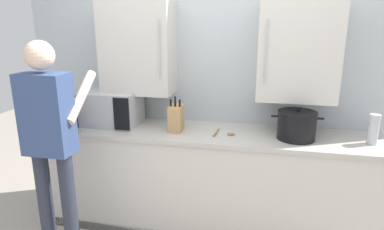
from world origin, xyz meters
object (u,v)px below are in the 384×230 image
(wooden_spoon, at_px, (224,133))
(person_figure, at_px, (50,138))
(thermos_flask, at_px, (373,129))
(microwave_oven, at_px, (108,108))
(stock_pot, at_px, (297,125))
(knife_block, at_px, (176,118))

(wooden_spoon, relative_size, person_figure, 0.11)
(thermos_flask, bearing_deg, person_figure, -164.50)
(microwave_oven, bearing_deg, stock_pot, -2.39)
(thermos_flask, bearing_deg, knife_block, -179.74)
(thermos_flask, bearing_deg, microwave_oven, 178.17)
(microwave_oven, relative_size, knife_block, 2.35)
(stock_pot, distance_m, person_figure, 1.87)
(microwave_oven, relative_size, thermos_flask, 3.09)
(microwave_oven, bearing_deg, wooden_spoon, -4.26)
(microwave_oven, xyz_separation_m, person_figure, (-0.12, -0.71, -0.05))
(microwave_oven, distance_m, person_figure, 0.72)
(wooden_spoon, bearing_deg, knife_block, 179.69)
(microwave_oven, height_order, stock_pot, microwave_oven)
(microwave_oven, bearing_deg, thermos_flask, -1.83)
(knife_block, bearing_deg, thermos_flask, 0.26)
(stock_pot, bearing_deg, microwave_oven, 177.61)
(knife_block, xyz_separation_m, person_figure, (-0.77, -0.63, -0.01))
(microwave_oven, xyz_separation_m, stock_pot, (1.64, -0.07, -0.04))
(microwave_oven, distance_m, wooden_spoon, 1.08)
(stock_pot, relative_size, person_figure, 0.23)
(stock_pot, distance_m, knife_block, 0.98)
(stock_pot, bearing_deg, knife_block, -179.49)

